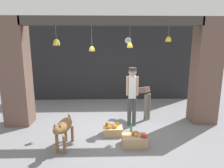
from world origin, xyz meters
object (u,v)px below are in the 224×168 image
(water_bottle, at_px, (131,128))
(worker_stooping, at_px, (142,96))
(shopkeeper, at_px, (132,92))
(fruit_crate_oranges, at_px, (113,130))
(fruit_crate_apples, at_px, (135,140))
(wall_clock, at_px, (128,41))
(dog, at_px, (64,127))

(water_bottle, bearing_deg, worker_stooping, 66.84)
(shopkeeper, bearing_deg, water_bottle, 85.02)
(fruit_crate_oranges, height_order, fruit_crate_apples, fruit_crate_apples)
(worker_stooping, bearing_deg, wall_clock, 55.04)
(wall_clock, bearing_deg, worker_stooping, -83.86)
(dog, height_order, fruit_crate_oranges, dog)
(fruit_crate_oranges, relative_size, water_bottle, 2.05)
(dog, distance_m, water_bottle, 1.83)
(wall_clock, bearing_deg, fruit_crate_oranges, -102.43)
(shopkeeper, xyz_separation_m, wall_clock, (0.16, 2.71, 1.43))
(fruit_crate_apples, relative_size, water_bottle, 2.34)
(shopkeeper, distance_m, water_bottle, 1.00)
(shopkeeper, height_order, water_bottle, shopkeeper)
(dog, xyz_separation_m, worker_stooping, (2.08, 1.80, 0.21))
(fruit_crate_oranges, bearing_deg, water_bottle, 13.43)
(worker_stooping, bearing_deg, fruit_crate_oranges, -170.24)
(shopkeeper, height_order, worker_stooping, shopkeeper)
(shopkeeper, distance_m, fruit_crate_oranges, 1.19)
(worker_stooping, xyz_separation_m, fruit_crate_apples, (-0.46, -1.74, -0.58))
(fruit_crate_apples, xyz_separation_m, wall_clock, (0.23, 3.86, 2.30))
(shopkeeper, distance_m, wall_clock, 3.07)
(shopkeeper, bearing_deg, fruit_crate_oranges, 48.66)
(dog, relative_size, fruit_crate_oranges, 2.01)
(worker_stooping, xyz_separation_m, wall_clock, (-0.23, 2.12, 1.72))
(shopkeeper, relative_size, fruit_crate_oranges, 3.37)
(dog, xyz_separation_m, shopkeeper, (1.69, 1.21, 0.50))
(worker_stooping, height_order, fruit_crate_apples, worker_stooping)
(shopkeeper, bearing_deg, fruit_crate_apples, 89.61)
(fruit_crate_oranges, relative_size, fruit_crate_apples, 0.88)
(shopkeeper, height_order, wall_clock, wall_clock)
(water_bottle, height_order, wall_clock, wall_clock)
(dog, distance_m, shopkeeper, 2.14)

